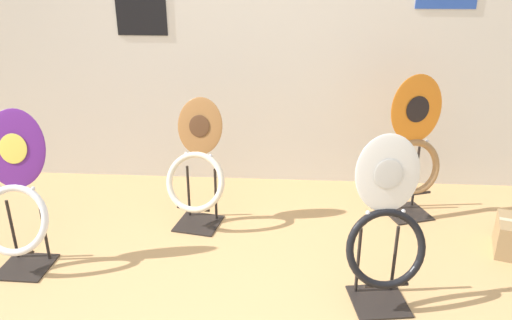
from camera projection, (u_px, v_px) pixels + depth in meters
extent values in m
cube|color=silver|center=(255.00, 13.00, 3.59)|extent=(8.00, 0.06, 2.60)
cube|color=black|center=(378.00, 301.00, 2.61)|extent=(0.32, 0.32, 0.01)
cylinder|color=black|center=(358.00, 260.00, 2.61)|extent=(0.02, 0.02, 0.39)
cylinder|color=black|center=(394.00, 259.00, 2.63)|extent=(0.02, 0.02, 0.39)
cylinder|color=black|center=(386.00, 285.00, 2.48)|extent=(0.22, 0.05, 0.02)
torus|color=black|center=(386.00, 249.00, 2.47)|extent=(0.43, 0.23, 0.40)
ellipsoid|color=white|center=(388.00, 174.00, 2.41)|extent=(0.33, 0.13, 0.39)
ellipsoid|color=silver|center=(389.00, 174.00, 2.39)|extent=(0.15, 0.05, 0.15)
sphere|color=silver|center=(368.00, 213.00, 2.45)|extent=(0.02, 0.02, 0.02)
sphere|color=silver|center=(403.00, 211.00, 2.46)|extent=(0.02, 0.02, 0.02)
cube|color=black|center=(199.00, 224.00, 3.37)|extent=(0.33, 0.33, 0.01)
cylinder|color=black|center=(188.00, 191.00, 3.40)|extent=(0.02, 0.02, 0.37)
cylinder|color=black|center=(216.00, 194.00, 3.36)|extent=(0.02, 0.02, 0.37)
cylinder|color=black|center=(193.00, 209.00, 3.24)|extent=(0.22, 0.06, 0.02)
torus|color=beige|center=(195.00, 182.00, 3.23)|extent=(0.43, 0.28, 0.38)
ellipsoid|color=#936033|center=(200.00, 126.00, 3.21)|extent=(0.32, 0.17, 0.36)
ellipsoid|color=#4C2D19|center=(199.00, 126.00, 3.20)|extent=(0.14, 0.07, 0.14)
sphere|color=silver|center=(186.00, 153.00, 3.26)|extent=(0.02, 0.02, 0.02)
sphere|color=silver|center=(211.00, 156.00, 3.22)|extent=(0.02, 0.02, 0.02)
cube|color=black|center=(406.00, 213.00, 3.51)|extent=(0.36, 0.36, 0.01)
cylinder|color=black|center=(391.00, 179.00, 3.48)|extent=(0.02, 0.02, 0.45)
cylinder|color=black|center=(415.00, 176.00, 3.53)|extent=(0.02, 0.02, 0.45)
cylinder|color=black|center=(415.00, 194.00, 3.37)|extent=(0.22, 0.09, 0.02)
torus|color=#9E7042|center=(414.00, 167.00, 3.36)|extent=(0.41, 0.26, 0.39)
ellipsoid|color=orange|center=(417.00, 109.00, 3.25)|extent=(0.37, 0.17, 0.46)
ellipsoid|color=black|center=(418.00, 109.00, 3.24)|extent=(0.17, 0.07, 0.17)
sphere|color=silver|center=(400.00, 144.00, 3.30)|extent=(0.02, 0.02, 0.02)
sphere|color=silver|center=(427.00, 141.00, 3.35)|extent=(0.02, 0.02, 0.02)
cube|color=black|center=(26.00, 267.00, 2.90)|extent=(0.29, 0.29, 0.01)
cylinder|color=black|center=(12.00, 229.00, 2.92)|extent=(0.02, 0.02, 0.38)
cylinder|color=black|center=(45.00, 231.00, 2.91)|extent=(0.02, 0.02, 0.38)
cylinder|color=black|center=(14.00, 251.00, 2.77)|extent=(0.22, 0.02, 0.02)
torus|color=silver|center=(14.00, 220.00, 2.76)|extent=(0.40, 0.21, 0.38)
ellipsoid|color=#60237F|center=(14.00, 148.00, 2.74)|extent=(0.36, 0.14, 0.43)
ellipsoid|color=#E5CC4C|center=(13.00, 149.00, 2.73)|extent=(0.16, 0.05, 0.16)
sphere|color=silver|center=(33.00, 188.00, 2.76)|extent=(0.02, 0.02, 0.02)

